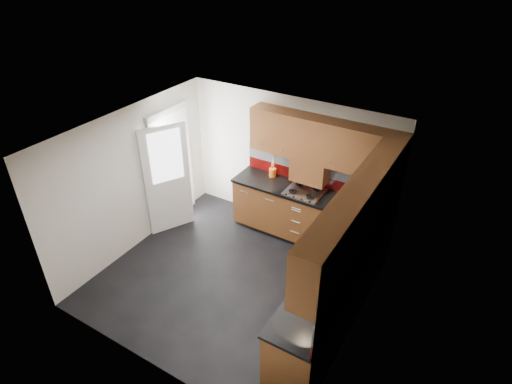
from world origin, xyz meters
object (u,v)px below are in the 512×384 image
Objects in this scene: utensil_pot at (273,171)px; toaster at (368,200)px; food_processor at (367,223)px; gas_hob at (304,192)px.

toaster is (1.71, -0.02, -0.00)m from utensil_pot.
food_processor is (1.92, -0.69, 0.05)m from utensil_pot.
toaster is at bearing 9.82° from gas_hob.
utensil_pot is at bearing 164.44° from gas_hob.
utensil_pot reaches higher than toaster.
utensil_pot is (-0.71, 0.20, 0.08)m from gas_hob.
food_processor reaches higher than toaster.
utensil_pot reaches higher than food_processor.
toaster reaches higher than gas_hob.
gas_hob is 1.37× the size of utensil_pot.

